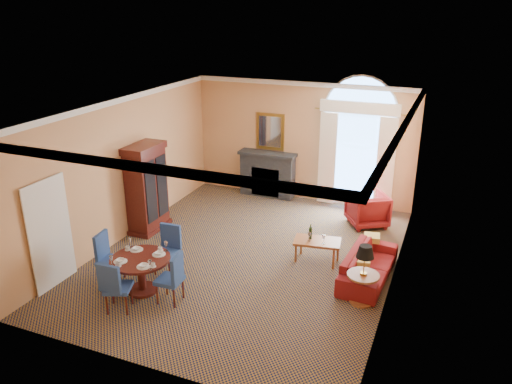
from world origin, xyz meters
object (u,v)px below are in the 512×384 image
at_px(coffee_table, 317,242).
at_px(side_table, 364,268).
at_px(armoire, 147,189).
at_px(sofa, 368,265).
at_px(dining_table, 141,266).
at_px(armchair, 367,209).

relative_size(coffee_table, side_table, 0.91).
height_order(armoire, sofa, armoire).
bearing_deg(coffee_table, side_table, -54.40).
bearing_deg(dining_table, side_table, 16.94).
relative_size(armoire, sofa, 1.07).
relative_size(dining_table, sofa, 0.57).
bearing_deg(sofa, side_table, -173.08).
bearing_deg(dining_table, sofa, 28.45).
xyz_separation_m(sofa, side_table, (0.05, -0.89, 0.42)).
bearing_deg(sofa, coffee_table, 79.35).
bearing_deg(dining_table, armoire, 120.90).
distance_m(dining_table, coffee_table, 3.59).
height_order(dining_table, coffee_table, dining_table).
bearing_deg(armoire, coffee_table, -0.64).
distance_m(armchair, side_table, 3.49).
bearing_deg(armoire, armchair, 24.80).
xyz_separation_m(dining_table, armchair, (3.33, 4.61, -0.12)).
height_order(armoire, coffee_table, armoire).
xyz_separation_m(armoire, sofa, (5.27, -0.33, -0.72)).
distance_m(armoire, sofa, 5.33).
xyz_separation_m(armchair, coffee_table, (-0.63, -2.25, 0.04)).
distance_m(sofa, side_table, 0.99).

